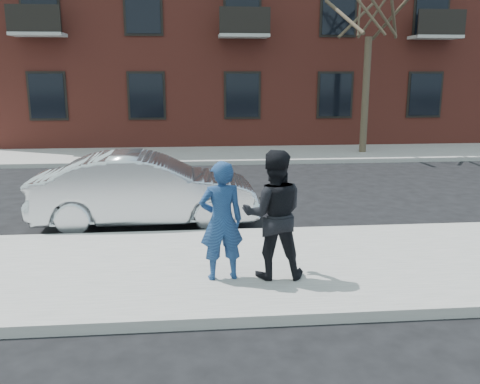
{
  "coord_description": "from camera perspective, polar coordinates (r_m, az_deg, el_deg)",
  "views": [
    {
      "loc": [
        -1.89,
        -7.62,
        3.02
      ],
      "look_at": [
        -1.15,
        0.4,
        1.15
      ],
      "focal_mm": 38.0,
      "sensor_mm": 36.0,
      "label": 1
    }
  ],
  "objects": [
    {
      "name": "apartment_building",
      "position": [
        26.1,
        3.56,
        19.94
      ],
      "size": [
        24.3,
        10.3,
        12.3
      ],
      "color": "maroon",
      "rests_on": "ground"
    },
    {
      "name": "man_hoodie",
      "position": [
        7.16,
        -2.11,
        -3.25
      ],
      "size": [
        0.68,
        0.53,
        1.72
      ],
      "rotation": [
        0.0,
        0.0,
        3.28
      ],
      "color": "navy",
      "rests_on": "near_sidewalk"
    },
    {
      "name": "near_sidewalk",
      "position": [
        8.16,
        8.61,
        -8.23
      ],
      "size": [
        50.0,
        3.5,
        0.15
      ],
      "primitive_type": "cube",
      "color": "gray",
      "rests_on": "ground"
    },
    {
      "name": "ground",
      "position": [
        8.41,
        8.18,
        -8.1
      ],
      "size": [
        100.0,
        100.0,
        0.0
      ],
      "primitive_type": "plane",
      "color": "black",
      "rests_on": "ground"
    },
    {
      "name": "street_tree",
      "position": [
        19.85,
        14.45,
        19.93
      ],
      "size": [
        3.6,
        3.6,
        6.8
      ],
      "color": "#3C3023",
      "rests_on": "far_sidewalk"
    },
    {
      "name": "far_curb",
      "position": [
        17.42,
        1.05,
        3.34
      ],
      "size": [
        50.0,
        0.1,
        0.15
      ],
      "primitive_type": "cube",
      "color": "#999691",
      "rests_on": "ground"
    },
    {
      "name": "far_sidewalk",
      "position": [
        19.19,
        0.45,
        4.24
      ],
      "size": [
        50.0,
        3.5,
        0.15
      ],
      "primitive_type": "cube",
      "color": "gray",
      "rests_on": "ground"
    },
    {
      "name": "man_peacoat",
      "position": [
        7.23,
        3.77,
        -2.54
      ],
      "size": [
        0.95,
        0.76,
        1.86
      ],
      "rotation": [
        0.0,
        0.0,
        3.07
      ],
      "color": "black",
      "rests_on": "near_sidewalk"
    },
    {
      "name": "near_curb",
      "position": [
        9.81,
        6.12,
        -4.46
      ],
      "size": [
        50.0,
        0.1,
        0.15
      ],
      "primitive_type": "cube",
      "color": "#999691",
      "rests_on": "ground"
    },
    {
      "name": "silver_sedan",
      "position": [
        10.49,
        -10.48,
        0.28
      ],
      "size": [
        4.51,
        1.66,
        1.47
      ],
      "primitive_type": "imported",
      "rotation": [
        0.0,
        0.0,
        1.59
      ],
      "color": "#B7BABF",
      "rests_on": "ground"
    }
  ]
}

